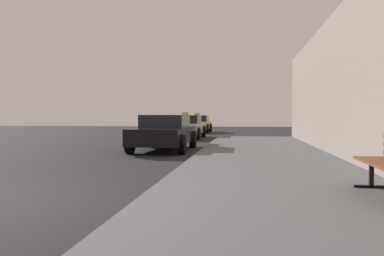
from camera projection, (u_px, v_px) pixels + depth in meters
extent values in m
cube|color=#5B5B60|center=(291.00, 208.00, 4.94)|extent=(4.00, 32.00, 0.15)
cube|color=brown|center=(373.00, 164.00, 5.22)|extent=(0.14, 1.71, 0.04)
cube|color=brown|center=(383.00, 164.00, 5.20)|extent=(0.14, 1.71, 0.04)
cube|color=black|center=(371.00, 173.00, 5.92)|extent=(0.06, 0.06, 0.45)
cube|color=black|center=(371.00, 186.00, 5.92)|extent=(0.50, 0.07, 0.04)
cube|color=black|center=(164.00, 135.00, 14.01)|extent=(1.72, 4.26, 0.55)
cube|color=black|center=(165.00, 121.00, 14.20)|extent=(1.51, 1.92, 0.45)
cylinder|color=black|center=(182.00, 144.00, 12.55)|extent=(0.22, 0.64, 0.64)
cylinder|color=black|center=(130.00, 144.00, 12.78)|extent=(0.22, 0.64, 0.64)
cylinder|color=black|center=(193.00, 139.00, 15.25)|extent=(0.22, 0.64, 0.64)
cylinder|color=black|center=(150.00, 139.00, 15.48)|extent=(0.22, 0.64, 0.64)
cube|color=#B7B7BF|center=(184.00, 128.00, 21.68)|extent=(1.84, 4.34, 0.55)
cube|color=black|center=(185.00, 119.00, 21.88)|extent=(1.62, 1.95, 0.45)
cube|color=yellow|center=(185.00, 114.00, 21.87)|extent=(0.36, 0.14, 0.16)
cylinder|color=black|center=(198.00, 134.00, 20.19)|extent=(0.22, 0.64, 0.64)
cylinder|color=black|center=(163.00, 133.00, 20.44)|extent=(0.22, 0.64, 0.64)
cylinder|color=black|center=(204.00, 131.00, 22.94)|extent=(0.22, 0.64, 0.64)
cylinder|color=black|center=(173.00, 131.00, 23.19)|extent=(0.22, 0.64, 0.64)
cube|color=yellow|center=(197.00, 125.00, 29.17)|extent=(1.80, 4.16, 0.55)
cube|color=black|center=(197.00, 118.00, 29.36)|extent=(1.58, 1.87, 0.45)
cube|color=yellow|center=(197.00, 114.00, 29.35)|extent=(0.36, 0.14, 0.16)
cylinder|color=black|center=(207.00, 129.00, 27.73)|extent=(0.22, 0.64, 0.64)
cylinder|color=black|center=(182.00, 129.00, 27.97)|extent=(0.22, 0.64, 0.64)
cylinder|color=black|center=(210.00, 128.00, 30.37)|extent=(0.22, 0.64, 0.64)
cylinder|color=black|center=(187.00, 128.00, 30.61)|extent=(0.22, 0.64, 0.64)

